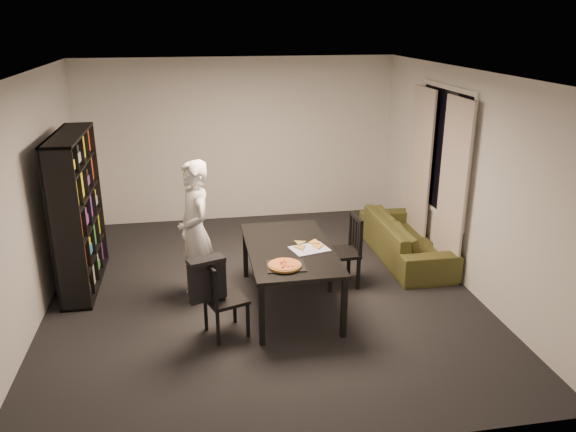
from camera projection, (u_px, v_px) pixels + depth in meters
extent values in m
cube|color=black|center=(263.00, 291.00, 6.86)|extent=(5.00, 5.50, 0.01)
cube|color=white|center=(259.00, 73.00, 6.00)|extent=(5.00, 5.50, 0.01)
cube|color=silver|center=(239.00, 140.00, 8.98)|extent=(5.00, 0.01, 2.60)
cube|color=silver|center=(312.00, 302.00, 3.88)|extent=(5.00, 0.01, 2.60)
cube|color=silver|center=(30.00, 201.00, 6.02)|extent=(0.01, 5.50, 2.60)
cube|color=silver|center=(464.00, 179.00, 6.84)|extent=(0.01, 5.50, 2.60)
cube|color=black|center=(443.00, 152.00, 7.32)|extent=(0.02, 1.40, 1.60)
cube|color=white|center=(443.00, 152.00, 7.32)|extent=(0.03, 1.52, 1.72)
cube|color=beige|center=(452.00, 189.00, 6.94)|extent=(0.03, 0.70, 2.25)
cube|color=beige|center=(420.00, 168.00, 7.91)|extent=(0.03, 0.70, 2.25)
cube|color=black|center=(78.00, 212.00, 6.75)|extent=(0.35, 1.50, 1.90)
cube|color=black|center=(290.00, 249.00, 6.34)|extent=(0.95, 1.71, 0.04)
cube|color=black|center=(262.00, 315.00, 5.64)|extent=(0.06, 0.06, 0.67)
cube|color=black|center=(344.00, 308.00, 5.78)|extent=(0.06, 0.06, 0.67)
cube|color=black|center=(245.00, 253.00, 7.13)|extent=(0.06, 0.06, 0.67)
cube|color=black|center=(311.00, 248.00, 7.27)|extent=(0.06, 0.06, 0.67)
cube|color=black|center=(226.00, 299.00, 5.82)|extent=(0.50, 0.50, 0.04)
cube|color=black|center=(209.00, 283.00, 5.66)|extent=(0.16, 0.38, 0.42)
cube|color=black|center=(208.00, 266.00, 5.60)|extent=(0.15, 0.36, 0.05)
cube|color=black|center=(248.00, 320.00, 5.83)|extent=(0.04, 0.04, 0.38)
cube|color=black|center=(235.00, 307.00, 6.10)|extent=(0.04, 0.04, 0.38)
cube|color=black|center=(218.00, 328.00, 5.67)|extent=(0.04, 0.04, 0.38)
cube|color=black|center=(206.00, 314.00, 5.95)|extent=(0.04, 0.04, 0.38)
cube|color=black|center=(340.00, 253.00, 6.90)|extent=(0.44, 0.44, 0.04)
cube|color=black|center=(356.00, 233.00, 6.86)|extent=(0.06, 0.42, 0.45)
cube|color=black|center=(356.00, 218.00, 6.79)|extent=(0.05, 0.40, 0.05)
cube|color=black|center=(322.00, 265.00, 7.10)|extent=(0.04, 0.04, 0.41)
cube|color=black|center=(330.00, 277.00, 6.77)|extent=(0.04, 0.04, 0.41)
cube|color=black|center=(349.00, 262.00, 7.17)|extent=(0.04, 0.04, 0.41)
cube|color=black|center=(358.00, 274.00, 6.85)|extent=(0.04, 0.04, 0.41)
cube|color=black|center=(207.00, 282.00, 5.64)|extent=(0.39, 0.20, 0.42)
cube|color=black|center=(206.00, 261.00, 5.57)|extent=(0.40, 0.28, 0.05)
imported|color=white|center=(195.00, 232.00, 6.44)|extent=(0.56, 0.70, 1.67)
cube|color=black|center=(286.00, 266.00, 5.84)|extent=(0.42, 0.34, 0.01)
cylinder|color=olive|center=(285.00, 265.00, 5.81)|extent=(0.35, 0.35, 0.02)
cylinder|color=orange|center=(285.00, 264.00, 5.80)|extent=(0.31, 0.31, 0.01)
cube|color=white|center=(309.00, 249.00, 6.27)|extent=(0.46, 0.39, 0.01)
imported|color=#41431A|center=(406.00, 239.00, 7.73)|extent=(0.75, 1.93, 0.56)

